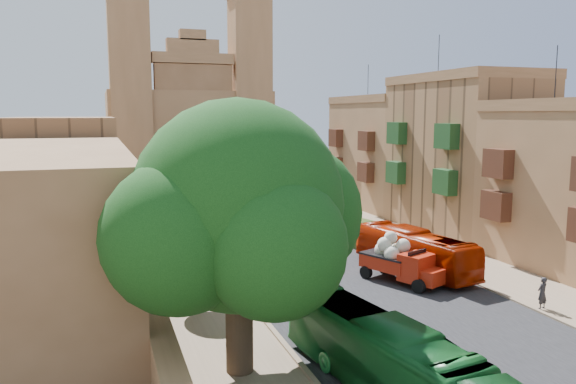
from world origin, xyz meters
TOP-DOWN VIEW (x-y plane):
  - ground at (0.00, 0.00)m, footprint 260.00×260.00m
  - road_surface at (0.00, 30.00)m, footprint 14.00×140.00m
  - sidewalk_east at (9.50, 30.00)m, footprint 5.00×140.00m
  - sidewalk_west at (-9.50, 30.00)m, footprint 5.00×140.00m
  - kerb_east at (7.00, 30.00)m, footprint 0.25×140.00m
  - kerb_west at (-7.00, 30.00)m, footprint 0.25×140.00m
  - townhouse_c at (15.95, 25.00)m, footprint 9.00×14.00m
  - townhouse_d at (15.95, 39.00)m, footprint 9.00×14.00m
  - west_wall at (-12.50, 20.00)m, footprint 1.00×40.00m
  - west_building_low at (-18.00, 18.00)m, footprint 10.00×28.00m
  - west_building_mid at (-18.00, 44.00)m, footprint 10.00×22.00m
  - church at (-0.00, 78.61)m, footprint 28.00×22.50m
  - ficus_tree at (-9.40, 4.01)m, footprint 10.95×10.08m
  - street_tree_a at (-10.00, 12.00)m, footprint 2.83×2.83m
  - street_tree_b at (-10.00, 24.00)m, footprint 3.53×3.53m
  - street_tree_c at (-10.00, 36.00)m, footprint 2.82×2.82m
  - street_tree_d at (-10.00, 48.00)m, footprint 2.80×2.80m
  - red_truck at (2.76, 12.54)m, footprint 3.84×5.61m
  - olive_pickup at (4.84, 21.64)m, footprint 3.15×5.14m
  - bus_green_north at (-4.89, 1.00)m, footprint 3.90×10.33m
  - bus_red_east at (4.89, 14.44)m, footprint 3.96×10.19m
  - bus_cream_east at (4.65, 29.28)m, footprint 6.11×9.75m
  - car_blue_a at (-4.00, 12.41)m, footprint 1.27×3.15m
  - car_white_a at (-3.79, 25.39)m, footprint 2.88×4.27m
  - car_cream at (4.71, 26.34)m, footprint 3.22×4.95m
  - car_dkblue at (-2.14, 41.51)m, footprint 2.72×4.88m
  - car_white_b at (0.50, 34.01)m, footprint 2.77×4.28m
  - car_blue_b at (-0.50, 50.54)m, footprint 1.29×3.44m
  - pedestrian_a at (7.50, 5.95)m, footprint 0.72×0.56m
  - pedestrian_c at (7.50, 18.15)m, footprint 0.63×1.04m

SIDE VIEW (x-z plane):
  - ground at x=0.00m, z-range 0.00..0.00m
  - road_surface at x=0.00m, z-range 0.00..0.01m
  - sidewalk_east at x=9.50m, z-range 0.00..0.01m
  - sidewalk_west at x=-9.50m, z-range 0.00..0.01m
  - kerb_east at x=7.00m, z-range 0.00..0.12m
  - kerb_west at x=-7.00m, z-range 0.00..0.12m
  - car_blue_a at x=-4.00m, z-range 0.00..1.07m
  - car_blue_b at x=-0.50m, z-range 0.00..1.12m
  - car_cream at x=4.71m, z-range 0.00..1.27m
  - car_white_a at x=-3.79m, z-range 0.00..1.33m
  - car_dkblue at x=-2.14m, z-range 0.00..1.34m
  - car_white_b at x=0.50m, z-range 0.00..1.35m
  - pedestrian_c at x=7.50m, z-range 0.00..1.66m
  - pedestrian_a at x=7.50m, z-range 0.00..1.75m
  - west_wall at x=-12.50m, z-range 0.00..1.80m
  - olive_pickup at x=4.84m, z-range -0.02..1.95m
  - bus_cream_east at x=4.65m, z-range 0.00..2.70m
  - red_truck at x=2.76m, z-range -0.19..2.92m
  - bus_red_east at x=4.89m, z-range 0.00..2.77m
  - bus_green_north at x=-4.89m, z-range 0.00..2.81m
  - street_tree_d at x=-10.00m, z-range 0.72..5.03m
  - street_tree_c at x=-10.00m, z-range 0.73..5.06m
  - street_tree_a at x=-10.00m, z-range 0.73..5.08m
  - street_tree_b at x=-10.00m, z-range 0.92..6.36m
  - west_building_low at x=-18.00m, z-range 0.00..8.40m
  - west_building_mid at x=-18.00m, z-range 0.00..10.00m
  - townhouse_d at x=15.95m, z-range -1.79..14.11m
  - ficus_tree at x=-9.40m, z-range 1.00..11.95m
  - townhouse_c at x=15.95m, z-range -1.79..15.61m
  - church at x=0.00m, z-range -8.63..27.67m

